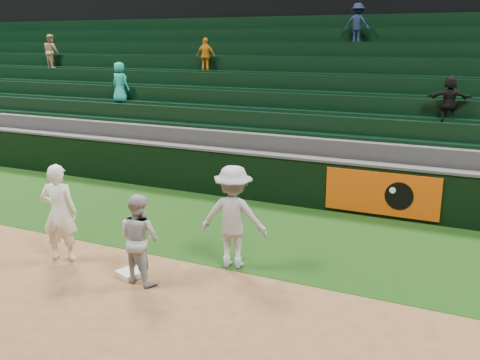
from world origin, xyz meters
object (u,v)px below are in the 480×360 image
baserunner (139,239)px  base_coach (233,217)px  first_base (131,273)px  first_baseman (59,213)px

baserunner → base_coach: 1.71m
base_coach → first_base: bearing=27.1°
base_coach → first_baseman: bearing=8.5°
baserunner → base_coach: (1.15, 1.25, 0.17)m
first_base → baserunner: bearing=-19.3°
first_base → first_baseman: (-1.60, 0.05, 0.88)m
first_base → first_baseman: first_baseman is taller
first_base → base_coach: base_coach is taller
first_baseman → base_coach: 3.24m
first_base → base_coach: 2.05m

